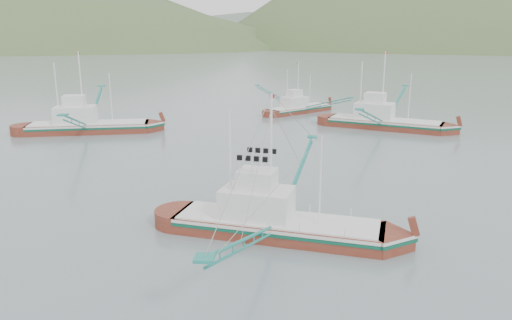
# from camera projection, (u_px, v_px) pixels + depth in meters

# --- Properties ---
(ground) EXTENTS (1200.00, 1200.00, 0.00)m
(ground) POSITION_uv_depth(u_px,v_px,m) (251.00, 222.00, 36.95)
(ground) COLOR slate
(ground) RESTS_ON ground
(main_boat) EXTENTS (14.92, 25.76, 10.58)m
(main_boat) POSITION_uv_depth(u_px,v_px,m) (275.00, 209.00, 34.12)
(main_boat) COLOR maroon
(main_boat) RESTS_ON ground
(bg_boat_far) EXTENTS (18.59, 19.24, 9.21)m
(bg_boat_far) POSITION_uv_depth(u_px,v_px,m) (299.00, 101.00, 85.64)
(bg_boat_far) COLOR maroon
(bg_boat_far) RESTS_ON ground
(bg_boat_right) EXTENTS (16.42, 27.71, 11.75)m
(bg_boat_right) POSITION_uv_depth(u_px,v_px,m) (385.00, 112.00, 71.57)
(bg_boat_right) COLOR maroon
(bg_boat_right) RESTS_ON ground
(bg_boat_left) EXTENTS (16.80, 29.07, 11.92)m
(bg_boat_left) POSITION_uv_depth(u_px,v_px,m) (87.00, 118.00, 68.85)
(bg_boat_left) COLOR maroon
(bg_boat_left) RESTS_ON ground
(headland_left) EXTENTS (448.00, 308.00, 210.00)m
(headland_left) POSITION_uv_depth(u_px,v_px,m) (56.00, 48.00, 394.88)
(headland_left) COLOR #455C2F
(headland_left) RESTS_ON ground
(ridge_distant) EXTENTS (960.00, 400.00, 240.00)m
(ridge_distant) POSITION_uv_depth(u_px,v_px,m) (310.00, 43.00, 576.22)
(ridge_distant) COLOR slate
(ridge_distant) RESTS_ON ground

